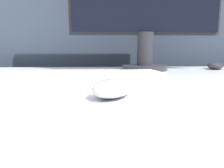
% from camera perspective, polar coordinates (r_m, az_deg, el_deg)
% --- Properties ---
extents(partition_panel, '(5.00, 0.03, 1.33)m').
position_cam_1_polar(partition_panel, '(1.21, 0.20, 1.08)').
color(partition_panel, '#333D4C').
rests_on(partition_panel, ground_plane).
extents(computer_mouse_near, '(0.11, 0.13, 0.03)m').
position_cam_1_polar(computer_mouse_near, '(0.39, 0.27, -1.00)').
color(computer_mouse_near, silver).
rests_on(computer_mouse_near, desk).
extents(keyboard, '(0.45, 0.18, 0.02)m').
position_cam_1_polar(keyboard, '(0.58, -7.07, 1.83)').
color(keyboard, white).
rests_on(keyboard, desk).
extents(computer_mouse_far, '(0.12, 0.12, 0.03)m').
position_cam_1_polar(computer_mouse_far, '(1.03, 25.44, 4.41)').
color(computer_mouse_far, '#232328').
rests_on(computer_mouse_far, desk).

